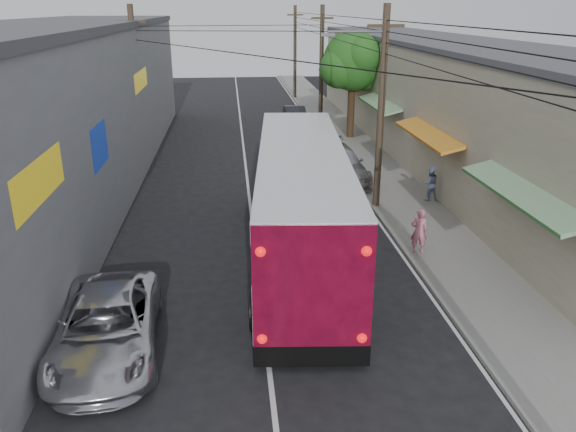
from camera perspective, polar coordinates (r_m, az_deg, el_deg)
The scene contains 12 objects.
sidewalk at distance 30.47m, azimuth 8.04°, elevation 5.45°, with size 3.00×80.00×0.12m, color slate.
building_right at distance 33.05m, azimuth 15.23°, elevation 11.60°, with size 7.09×40.00×6.25m.
building_left at distance 28.01m, azimuth -22.34°, elevation 10.34°, with size 7.20×36.00×7.25m.
utility_poles at distance 29.38m, azimuth 1.71°, elevation 13.18°, with size 11.80×45.28×8.00m.
street_tree at distance 35.54m, azimuth 6.71°, elevation 15.21°, with size 4.40×4.00×6.60m.
coach_bus at distance 18.24m, azimuth 1.36°, elevation 1.46°, with size 3.83×13.04×3.71m.
jeepney at distance 14.30m, azimuth -17.93°, elevation -10.62°, with size 2.38×5.16×1.43m, color silver.
parked_suv at distance 27.03m, azimuth 4.98°, elevation 5.28°, with size 2.27×5.58×1.62m, color #9F9FA7.
parked_car_mid at distance 29.80m, azimuth 3.01°, elevation 6.46°, with size 1.54×3.84×1.31m, color #2A292F.
parked_car_far at distance 39.99m, azimuth 0.72°, elevation 10.11°, with size 1.39×4.00×1.32m, color black.
pedestrian_near at distance 19.10m, azimuth 13.16°, elevation -1.50°, with size 0.56×0.37×1.54m, color pink.
pedestrian_far at distance 24.48m, azimuth 14.23°, elevation 3.24°, with size 0.73×0.57×1.49m, color #8898C6.
Camera 1 is at (-0.67, -8.57, 7.87)m, focal length 35.00 mm.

